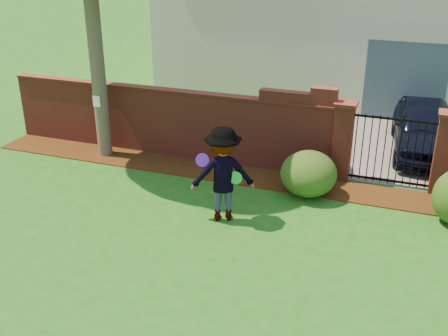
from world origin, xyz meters
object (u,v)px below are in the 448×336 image
(man, at_px, (223,175))
(frisbee_purple, at_px, (202,160))
(car, at_px, (426,131))
(frisbee_green, at_px, (236,178))

(man, bearing_deg, frisbee_purple, 3.32)
(car, distance_m, man, 6.23)
(car, xyz_separation_m, man, (-3.76, -4.96, 0.30))
(man, xyz_separation_m, frisbee_purple, (-0.35, -0.18, 0.34))
(man, xyz_separation_m, frisbee_green, (0.28, -0.04, -0.00))
(man, relative_size, frisbee_green, 7.45)
(frisbee_green, bearing_deg, car, 55.23)
(frisbee_purple, bearing_deg, frisbee_green, 12.43)
(frisbee_purple, distance_m, frisbee_green, 0.73)
(man, distance_m, frisbee_green, 0.29)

